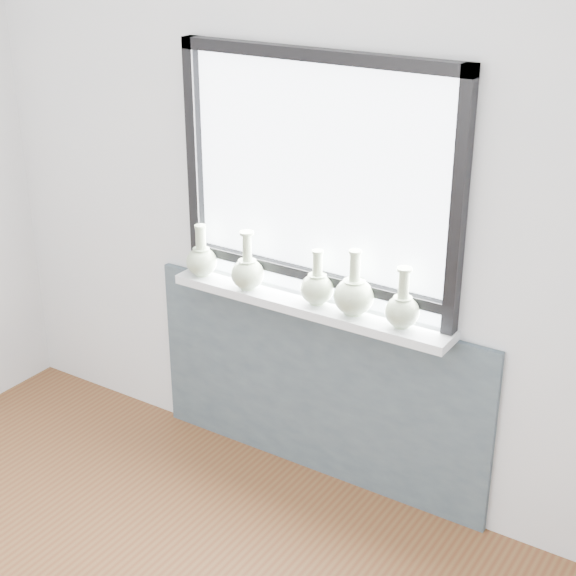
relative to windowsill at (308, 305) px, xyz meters
The scene contains 9 objects.
back_wall 0.43m from the windowsill, 90.00° to the left, with size 3.60×0.02×2.60m, color silver.
apron_panel 0.46m from the windowsill, 90.00° to the left, with size 1.70×0.03×0.86m, color #4A5A61.
windowsill is the anchor object (origin of this frame).
window 0.56m from the windowsill, 90.00° to the left, with size 1.30×0.06×1.05m.
vase_a 0.57m from the windowsill, behind, with size 0.14×0.14×0.24m.
vase_b 0.31m from the windowsill, behind, with size 0.15×0.15×0.27m.
vase_c 0.11m from the windowsill, ahead, with size 0.14×0.14×0.24m.
vase_d 0.25m from the windowsill, ahead, with size 0.17×0.17×0.28m.
vase_e 0.45m from the windowsill, ahead, with size 0.14×0.14×0.25m.
Camera 1 is at (1.78, -1.22, 2.47)m, focal length 55.00 mm.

